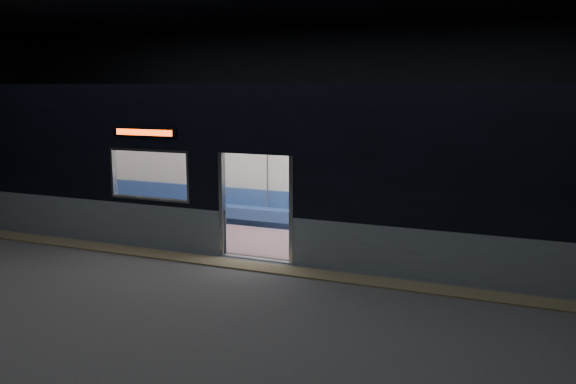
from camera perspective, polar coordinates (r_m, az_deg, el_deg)
The scene contains 7 objects.
station_floor at distance 10.98m, azimuth -5.35°, elevation -7.73°, with size 24.00×14.00×0.01m, color #47494C.
station_envelope at distance 10.47m, azimuth -5.68°, elevation 11.78°, with size 24.00×14.00×5.00m.
tactile_strip at distance 11.44m, azimuth -4.04°, elevation -6.88°, with size 22.80×0.50×0.03m, color #8C7F59.
metro_car at distance 12.85m, azimuth -0.13°, elevation 3.35°, with size 18.00×3.04×3.35m.
passenger at distance 13.00m, azimuth 21.62°, elevation -1.82°, with size 0.43×0.74×1.44m.
handbag at distance 12.79m, azimuth 21.33°, elevation -2.63°, with size 0.27×0.23×0.14m, color black.
transit_map at distance 13.53m, azimuth 9.64°, elevation 2.10°, with size 1.10×0.03×0.71m, color white.
Camera 1 is at (4.98, -9.21, 3.31)m, focal length 38.00 mm.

